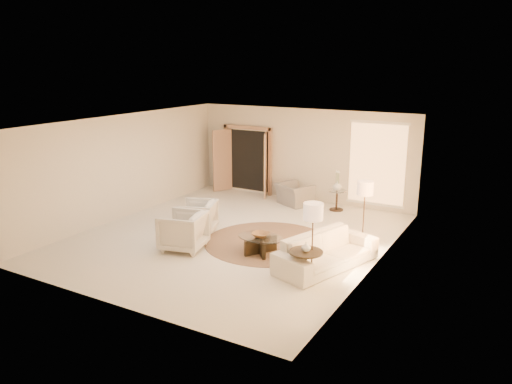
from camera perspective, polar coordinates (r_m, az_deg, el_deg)
The scene contains 18 objects.
room at distance 11.84m, azimuth -2.64°, elevation 1.21°, with size 7.04×8.04×2.83m.
windows_right at distance 10.57m, azimuth 13.69°, elevation -1.13°, with size 0.10×6.40×2.40m, color #FFB466, non-canonical shape.
window_back_corner at distance 14.48m, azimuth 13.64°, elevation 3.12°, with size 1.70×0.10×2.40m, color #FFB466, non-canonical shape.
curtains_right at distance 11.43m, azimuth 14.71°, elevation -0.26°, with size 0.06×5.20×2.60m, color beige, non-canonical shape.
french_doors at distance 16.06m, azimuth -1.09°, elevation 3.62°, with size 1.95×0.66×2.16m.
area_rug at distance 11.88m, azimuth 1.42°, elevation -5.75°, with size 3.03×3.03×0.01m, color #41291C.
sofa at distance 10.51m, azimuth 8.07°, elevation -6.71°, with size 2.38×0.93×0.70m, color beige.
armchair_left at distance 12.53m, azimuth -6.68°, elevation -2.65°, with size 0.85×0.80×0.88m, color beige.
armchair_right at distance 11.44m, azimuth -8.33°, elevation -4.22°, with size 0.93×0.87×0.96m, color beige.
accent_chair at distance 14.88m, azimuth 4.41°, elevation 0.16°, with size 0.98×0.64×0.85m, color gray.
coffee_table at distance 11.13m, azimuth 0.54°, elevation -5.85°, with size 1.17×1.17×0.40m.
end_table at distance 9.77m, azimuth 5.70°, elevation -7.83°, with size 0.66×0.66×0.62m.
side_table at distance 14.48m, azimuth 9.21°, elevation -0.69°, with size 0.51×0.51×0.59m.
floor_lamp_near at distance 11.58m, azimuth 12.36°, elevation 0.11°, with size 0.37×0.37×1.54m.
floor_lamp_far at distance 9.55m, azimuth 6.55°, elevation -2.63°, with size 0.38×0.38×1.56m.
bowl at distance 11.06m, azimuth 0.55°, elevation -4.91°, with size 0.38×0.38×0.09m, color brown.
end_vase at distance 9.67m, azimuth 5.75°, elevation -6.26°, with size 0.18×0.18×0.19m, color silver.
side_vase at distance 14.39m, azimuth 9.27°, elevation 0.71°, with size 0.26×0.26×0.27m, color silver.
Camera 1 is at (6.17, -9.71, 4.16)m, focal length 35.00 mm.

